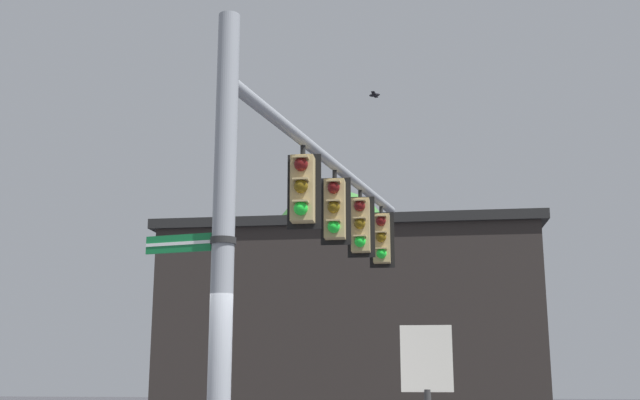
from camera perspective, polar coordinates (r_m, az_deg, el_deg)
signal_pole at (r=9.28m, az=-7.23°, el=-3.62°), size 0.28×0.28×6.08m
mast_arm at (r=13.58m, az=0.96°, el=2.69°), size 1.94×8.33×0.19m
traffic_light_nearest_pole at (r=11.98m, az=-1.31°, el=0.88°), size 0.54×0.49×1.31m
traffic_light_mid_inner at (r=13.47m, az=1.10°, el=-0.64°), size 0.54×0.49×1.31m
traffic_light_mid_outer at (r=14.98m, az=3.03°, el=-1.86°), size 0.54×0.49×1.31m
traffic_light_arm_end at (r=16.52m, az=4.60°, el=-2.85°), size 0.54×0.49×1.31m
street_name_sign at (r=9.42m, az=-8.67°, el=-3.12°), size 1.20×0.39×0.22m
bird_flying at (r=16.63m, az=4.09°, el=7.81°), size 0.25×0.39×0.08m
storefront_building at (r=25.60m, az=2.51°, el=-9.28°), size 12.02×7.51×6.17m
tree_by_storefront at (r=25.38m, az=0.91°, el=-3.84°), size 4.11×4.11×7.56m
historical_marker at (r=9.14m, az=7.99°, el=-13.76°), size 0.60×0.08×2.13m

